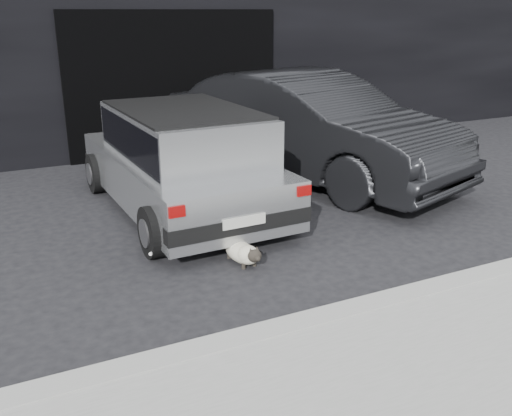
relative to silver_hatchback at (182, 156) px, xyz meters
name	(u,v)px	position (x,y,z in m)	size (l,w,h in m)	color
ground	(206,229)	(0.01, -0.77, -0.77)	(80.00, 80.00, 0.00)	black
building_facade	(141,14)	(1.01, 5.23, 1.73)	(34.00, 4.00, 5.00)	black
garage_opening	(175,84)	(1.01, 3.22, 0.53)	(4.00, 0.10, 2.60)	black
curb	(408,297)	(1.01, -3.37, -0.71)	(18.00, 0.25, 0.12)	gray
silver_hatchback	(182,156)	(0.00, 0.00, 0.00)	(2.00, 3.88, 1.41)	#A7AAAC
second_car	(308,127)	(2.35, 0.69, 0.07)	(1.77, 5.09, 1.68)	black
cat_siamese	(244,253)	(0.00, -1.90, -0.65)	(0.32, 0.79, 0.27)	beige
cat_white	(178,237)	(-0.52, -1.28, -0.59)	(0.72, 0.49, 0.37)	silver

